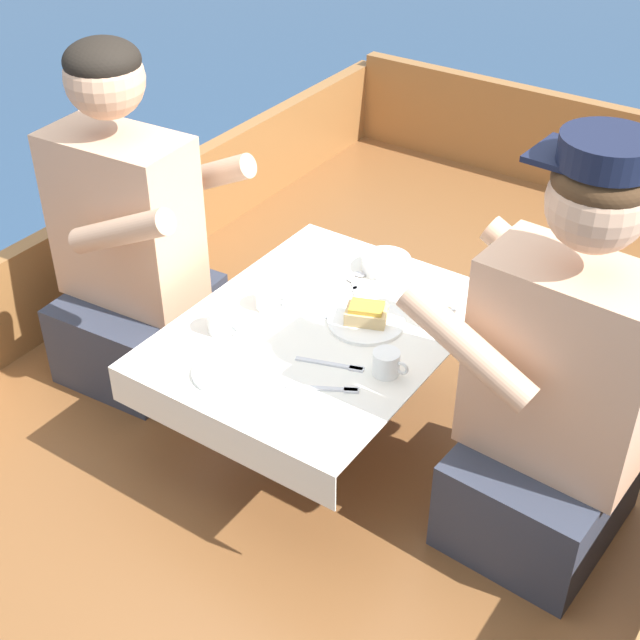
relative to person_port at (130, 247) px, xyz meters
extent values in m
plane|color=navy|center=(0.63, 0.13, -0.70)|extent=(60.00, 60.00, 0.00)
cube|color=brown|center=(0.63, 0.13, -0.56)|extent=(2.08, 3.57, 0.28)
cube|color=#936033|center=(-0.38, 0.13, -0.25)|extent=(0.06, 3.57, 0.34)
cube|color=#936033|center=(0.63, 1.88, -0.22)|extent=(1.96, 0.06, 0.39)
cylinder|color=#B2B2B7|center=(0.63, 0.04, -0.24)|extent=(0.07, 0.07, 0.35)
cube|color=brown|center=(0.63, 0.04, -0.06)|extent=(0.64, 0.84, 0.02)
cube|color=white|center=(0.63, 0.04, -0.05)|extent=(0.67, 0.87, 0.00)
cube|color=white|center=(0.63, -0.39, -0.10)|extent=(0.67, 0.00, 0.10)
cube|color=white|center=(0.63, 0.47, -0.10)|extent=(0.67, 0.00, 0.10)
cube|color=#333847|center=(0.00, 0.00, -0.29)|extent=(0.39, 0.47, 0.26)
cube|color=tan|center=(0.00, 0.00, 0.09)|extent=(0.42, 0.25, 0.50)
sphere|color=tan|center=(0.00, 0.00, 0.50)|extent=(0.21, 0.21, 0.21)
ellipsoid|color=black|center=(0.00, 0.00, 0.54)|extent=(0.20, 0.20, 0.12)
cylinder|color=tan|center=(0.13, 0.19, 0.18)|extent=(0.34, 0.09, 0.21)
cylinder|color=tan|center=(0.16, -0.17, 0.18)|extent=(0.34, 0.09, 0.21)
cube|color=#333847|center=(1.27, 0.06, -0.29)|extent=(0.39, 0.46, 0.26)
cube|color=tan|center=(1.27, 0.06, 0.09)|extent=(0.41, 0.24, 0.50)
sphere|color=tan|center=(1.27, 0.06, 0.50)|extent=(0.21, 0.21, 0.21)
ellipsoid|color=#472D19|center=(1.27, 0.06, 0.54)|extent=(0.20, 0.20, 0.11)
cylinder|color=tan|center=(1.11, -0.11, 0.18)|extent=(0.34, 0.09, 0.21)
cylinder|color=tan|center=(1.13, 0.25, 0.18)|extent=(0.34, 0.09, 0.21)
cylinder|color=black|center=(1.27, 0.06, 0.60)|extent=(0.19, 0.19, 0.06)
cube|color=black|center=(1.18, 0.06, 0.57)|extent=(0.11, 0.15, 0.01)
cylinder|color=white|center=(0.73, 0.12, -0.04)|extent=(0.20, 0.20, 0.01)
cylinder|color=white|center=(0.55, -0.26, -0.04)|extent=(0.16, 0.16, 0.01)
cube|color=tan|center=(0.73, 0.12, -0.02)|extent=(0.13, 0.11, 0.04)
cube|color=gold|center=(0.73, 0.12, 0.01)|extent=(0.10, 0.09, 0.01)
cylinder|color=white|center=(0.63, 0.37, -0.03)|extent=(0.14, 0.14, 0.04)
cylinder|color=beige|center=(0.63, 0.37, -0.02)|extent=(0.11, 0.11, 0.02)
cylinder|color=white|center=(0.85, 0.28, -0.03)|extent=(0.13, 0.13, 0.04)
cylinder|color=beige|center=(0.85, 0.28, -0.02)|extent=(0.11, 0.11, 0.02)
cylinder|color=white|center=(0.44, -0.12, -0.02)|extent=(0.07, 0.07, 0.06)
torus|color=white|center=(0.48, -0.12, -0.01)|extent=(0.04, 0.01, 0.04)
cylinder|color=#3D2314|center=(0.44, -0.12, 0.00)|extent=(0.06, 0.06, 0.01)
cylinder|color=white|center=(0.47, 0.04, -0.02)|extent=(0.08, 0.08, 0.06)
torus|color=white|center=(0.52, 0.04, -0.02)|extent=(0.04, 0.01, 0.04)
cylinder|color=#3D2314|center=(0.47, 0.04, 0.00)|extent=(0.06, 0.06, 0.01)
cylinder|color=white|center=(0.87, -0.03, -0.01)|extent=(0.07, 0.07, 0.06)
torus|color=white|center=(0.92, -0.03, -0.01)|extent=(0.04, 0.01, 0.04)
cylinder|color=#3D2314|center=(0.87, -0.03, 0.00)|extent=(0.06, 0.06, 0.01)
cube|color=silver|center=(0.52, 0.27, -0.04)|extent=(0.16, 0.09, 0.00)
ellipsoid|color=silver|center=(0.59, 0.30, -0.04)|extent=(0.04, 0.02, 0.01)
cube|color=silver|center=(0.63, 0.26, -0.04)|extent=(0.09, 0.16, 0.00)
cube|color=silver|center=(0.58, 0.07, -0.04)|extent=(0.17, 0.05, 0.00)
cube|color=silver|center=(0.63, 0.22, -0.04)|extent=(0.12, 0.14, 0.00)
ellipsoid|color=silver|center=(0.59, 0.27, -0.04)|extent=(0.04, 0.02, 0.01)
cube|color=silver|center=(0.74, -0.08, -0.04)|extent=(0.16, 0.07, 0.00)
cube|color=silver|center=(0.81, -0.06, -0.04)|extent=(0.04, 0.03, 0.00)
cube|color=silver|center=(0.78, -0.17, -0.04)|extent=(0.15, 0.09, 0.00)
cube|color=silver|center=(0.84, -0.14, -0.04)|extent=(0.04, 0.04, 0.00)
camera|label=1|loc=(1.69, -1.52, 1.31)|focal=50.00mm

